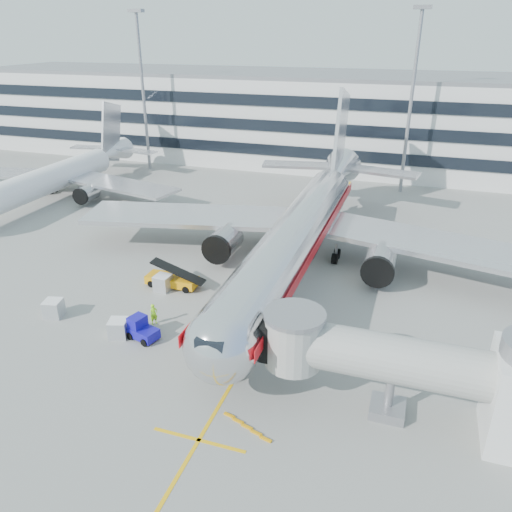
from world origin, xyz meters
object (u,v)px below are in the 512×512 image
(cargo_container_left, at_px, (54,308))
(ramp_worker, at_px, (154,314))
(baggage_tug, at_px, (141,329))
(cargo_container_front, at_px, (119,328))
(cargo_container_right, at_px, (163,283))
(main_jet, at_px, (303,228))
(belt_loader, at_px, (172,279))

(cargo_container_left, height_order, ramp_worker, ramp_worker)
(baggage_tug, relative_size, cargo_container_front, 1.57)
(cargo_container_left, height_order, cargo_container_front, cargo_container_left)
(cargo_container_front, bearing_deg, cargo_container_right, 92.83)
(baggage_tug, xyz_separation_m, cargo_container_front, (-1.84, -0.39, -0.05))
(cargo_container_left, bearing_deg, cargo_container_right, 47.62)
(main_jet, height_order, cargo_container_right, main_jet)
(belt_loader, relative_size, baggage_tug, 1.90)
(main_jet, relative_size, belt_loader, 9.67)
(belt_loader, xyz_separation_m, ramp_worker, (1.68, -6.53, 0.19))
(ramp_worker, bearing_deg, belt_loader, 51.52)
(main_jet, distance_m, cargo_container_left, 24.52)
(main_jet, xyz_separation_m, baggage_tug, (-8.84, -17.18, -3.42))
(cargo_container_right, bearing_deg, ramp_worker, -68.98)
(cargo_container_right, relative_size, cargo_container_front, 0.86)
(cargo_container_left, bearing_deg, baggage_tug, -3.52)
(baggage_tug, bearing_deg, main_jet, 62.76)
(ramp_worker, bearing_deg, baggage_tug, -139.84)
(baggage_tug, bearing_deg, cargo_container_left, 176.48)
(main_jet, height_order, belt_loader, main_jet)
(cargo_container_right, height_order, cargo_container_front, cargo_container_right)
(main_jet, height_order, cargo_container_left, main_jet)
(main_jet, xyz_separation_m, cargo_container_front, (-10.69, -17.57, -3.48))
(baggage_tug, distance_m, cargo_container_right, 8.09)
(cargo_container_left, height_order, cargo_container_right, cargo_container_left)
(baggage_tug, height_order, cargo_container_right, baggage_tug)
(belt_loader, xyz_separation_m, cargo_container_front, (-0.05, -9.15, 0.04))
(baggage_tug, height_order, ramp_worker, baggage_tug)
(belt_loader, bearing_deg, cargo_container_right, -114.50)
(cargo_container_left, relative_size, ramp_worker, 0.95)
(cargo_container_right, bearing_deg, belt_loader, 65.50)
(belt_loader, relative_size, cargo_container_front, 2.97)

